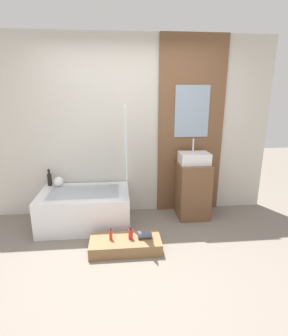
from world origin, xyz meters
name	(u,v)px	position (x,y,z in m)	size (l,w,h in m)	color
ground_plane	(140,274)	(0.00, 0.00, 0.00)	(12.00, 12.00, 0.00)	slate
wall_tiled_back	(131,128)	(0.00, 1.58, 1.30)	(4.20, 0.06, 2.60)	beige
wall_wood_accent	(191,127)	(0.90, 1.53, 1.31)	(0.98, 0.04, 2.60)	brown
bathtub	(85,208)	(-0.67, 1.14, 0.25)	(1.22, 0.79, 0.49)	white
glass_shower_screen	(126,152)	(-0.09, 1.00, 1.07)	(0.01, 0.48, 1.16)	silver
wooden_step_bench	(125,244)	(-0.13, 0.45, 0.07)	(0.84, 0.39, 0.14)	olive
vanity_cabinet	(192,190)	(0.90, 1.27, 0.41)	(0.45, 0.47, 0.82)	brown
sink	(194,158)	(0.90, 1.27, 0.90)	(0.42, 0.30, 0.35)	white
vase_tall_dark	(50,179)	(-1.20, 1.45, 0.60)	(0.06, 0.06, 0.25)	black
vase_round_light	(58,182)	(-1.07, 1.41, 0.56)	(0.14, 0.14, 0.14)	white
bottle_soap_primary	(111,235)	(-0.30, 0.45, 0.21)	(0.04, 0.04, 0.15)	red
bottle_soap_secondary	(131,233)	(-0.07, 0.45, 0.21)	(0.05, 0.05, 0.16)	red
towel_roll	(145,235)	(0.10, 0.45, 0.19)	(0.09, 0.09, 0.16)	#4C5666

